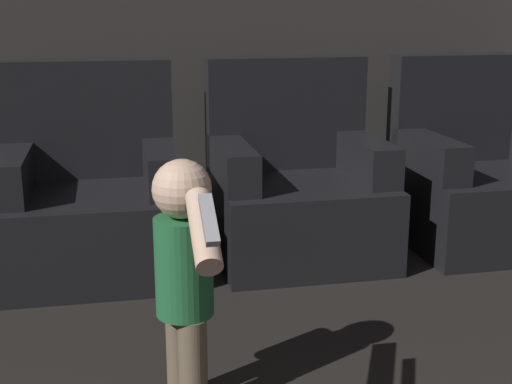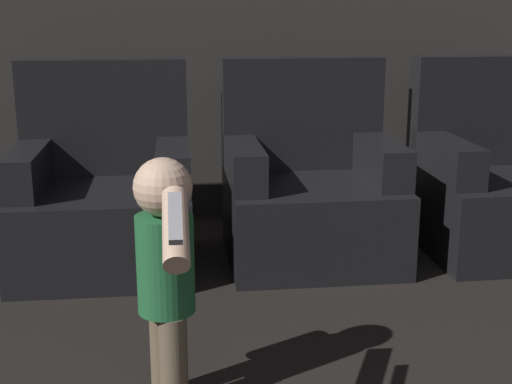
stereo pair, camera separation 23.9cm
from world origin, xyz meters
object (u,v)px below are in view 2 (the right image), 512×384
object	(u,v)px
armchair_right	(502,186)
armchair_left	(104,198)
armchair_middle	(310,192)
person_toddler	(166,265)

from	to	relation	value
armchair_right	armchair_left	bearing A→B (deg)	178.92
armchair_middle	armchair_right	size ratio (longest dim) A/B	1.00
armchair_left	armchair_middle	distance (m)	1.04
armchair_left	armchair_middle	world-z (taller)	same
armchair_left	person_toddler	distance (m)	1.42
armchair_left	armchair_right	size ratio (longest dim) A/B	1.00
armchair_left	armchair_right	xyz separation A→B (m)	(2.08, -0.00, 0.00)
armchair_right	person_toddler	xyz separation A→B (m)	(-1.76, -1.37, 0.15)
armchair_middle	person_toddler	size ratio (longest dim) A/B	1.21
armchair_middle	person_toddler	xyz separation A→B (m)	(-0.72, -1.37, 0.15)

